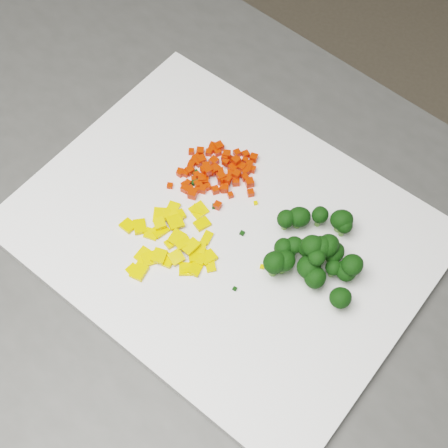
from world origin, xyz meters
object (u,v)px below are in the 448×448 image
(carrot_pile, at_px, (220,168))
(broccoli_pile, at_px, (320,247))
(pepper_pile, at_px, (172,238))
(cutting_board, at_px, (224,231))
(counter_block, at_px, (192,350))

(carrot_pile, xyz_separation_m, broccoli_pile, (0.14, -0.08, 0.01))
(pepper_pile, height_order, broccoli_pile, broccoli_pile)
(cutting_board, bearing_deg, broccoli_pile, -2.84)
(pepper_pile, distance_m, broccoli_pile, 0.17)
(pepper_pile, bearing_deg, cutting_board, 33.73)
(cutting_board, height_order, pepper_pile, pepper_pile)
(broccoli_pile, bearing_deg, carrot_pile, 151.37)
(carrot_pile, relative_size, broccoli_pile, 0.83)
(counter_block, distance_m, broccoli_pile, 0.52)
(counter_block, xyz_separation_m, broccoli_pile, (0.17, 0.01, 0.49))
(carrot_pile, bearing_deg, cutting_board, -69.01)
(carrot_pile, height_order, pepper_pile, carrot_pile)
(broccoli_pile, bearing_deg, pepper_pile, -170.02)
(cutting_board, relative_size, broccoli_pile, 3.75)
(carrot_pile, distance_m, pepper_pile, 0.11)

